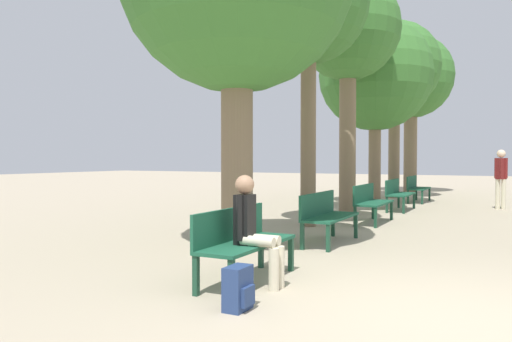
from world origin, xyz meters
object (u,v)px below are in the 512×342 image
(bench_row_1, at_px, (326,213))
(tree_row_4, at_px, (395,68))
(bench_row_0, at_px, (241,238))
(tree_row_2, at_px, (348,32))
(backpack, at_px, (238,289))
(pedestrian_mid, at_px, (501,175))
(bench_row_4, at_px, (416,187))
(bench_row_3, at_px, (398,192))
(tree_row_5, at_px, (411,78))
(bench_row_2, at_px, (370,200))
(person_seated, at_px, (254,227))
(tree_row_3, at_px, (375,75))
(tree_row_1, at_px, (309,7))

(bench_row_1, xyz_separation_m, tree_row_4, (-1.06, 10.56, 4.28))
(bench_row_0, xyz_separation_m, tree_row_2, (-1.06, 7.75, 4.29))
(bench_row_1, bearing_deg, tree_row_4, 95.75)
(backpack, distance_m, pedestrian_mid, 11.94)
(tree_row_4, bearing_deg, pedestrian_mid, -37.93)
(backpack, bearing_deg, pedestrian_mid, 80.18)
(bench_row_4, height_order, tree_row_4, tree_row_4)
(bench_row_3, height_order, tree_row_5, tree_row_5)
(bench_row_4, xyz_separation_m, tree_row_4, (-1.06, 1.54, 4.28))
(bench_row_2, bearing_deg, tree_row_4, 98.02)
(person_seated, relative_size, pedestrian_mid, 0.75)
(bench_row_2, xyz_separation_m, tree_row_3, (-1.06, 4.67, 3.58))
(bench_row_2, bearing_deg, bench_row_4, 90.00)
(bench_row_0, xyz_separation_m, tree_row_5, (-1.06, 16.84, 4.36))
(bench_row_0, distance_m, bench_row_3, 9.02)
(bench_row_1, relative_size, bench_row_2, 1.00)
(tree_row_1, distance_m, tree_row_3, 5.82)
(bench_row_0, relative_size, bench_row_4, 1.00)
(tree_row_1, height_order, person_seated, tree_row_1)
(tree_row_1, xyz_separation_m, person_seated, (1.30, -5.02, -4.02))
(tree_row_4, height_order, person_seated, tree_row_4)
(bench_row_1, bearing_deg, tree_row_3, 97.89)
(tree_row_5, height_order, backpack, tree_row_5)
(tree_row_4, bearing_deg, tree_row_1, -90.00)
(tree_row_4, height_order, pedestrian_mid, tree_row_4)
(bench_row_3, bearing_deg, tree_row_2, -129.87)
(bench_row_0, relative_size, pedestrian_mid, 0.95)
(tree_row_2, relative_size, person_seated, 4.93)
(bench_row_1, distance_m, backpack, 4.05)
(backpack, relative_size, pedestrian_mid, 0.25)
(tree_row_5, bearing_deg, bench_row_0, -86.39)
(bench_row_4, relative_size, pedestrian_mid, 0.95)
(bench_row_3, distance_m, tree_row_2, 4.60)
(person_seated, bearing_deg, bench_row_3, 91.49)
(bench_row_3, relative_size, tree_row_3, 0.28)
(tree_row_4, bearing_deg, person_seated, -84.57)
(bench_row_0, distance_m, person_seated, 0.32)
(person_seated, height_order, pedestrian_mid, pedestrian_mid)
(tree_row_1, height_order, tree_row_5, tree_row_5)
(tree_row_2, relative_size, backpack, 14.74)
(tree_row_2, height_order, tree_row_4, tree_row_4)
(bench_row_0, distance_m, tree_row_2, 8.92)
(backpack, bearing_deg, bench_row_0, 117.68)
(pedestrian_mid, bearing_deg, bench_row_2, -118.39)
(bench_row_4, relative_size, tree_row_5, 0.24)
(bench_row_3, distance_m, tree_row_5, 9.02)
(bench_row_0, height_order, backpack, bench_row_0)
(bench_row_1, xyz_separation_m, bench_row_3, (0.00, 6.01, 0.00))
(tree_row_4, relative_size, backpack, 15.24)
(bench_row_4, xyz_separation_m, tree_row_2, (-1.06, -4.28, 4.29))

